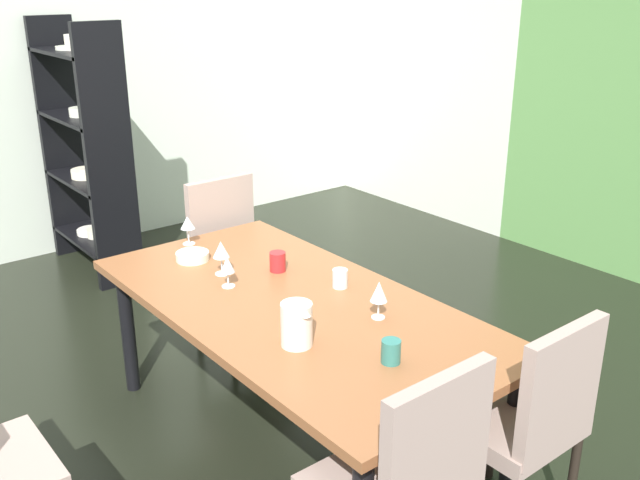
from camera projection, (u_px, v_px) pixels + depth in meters
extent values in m
cube|color=black|center=(259.00, 400.00, 3.65)|extent=(5.61, 6.00, 0.02)
cube|color=silver|center=(421.00, 63.00, 6.21)|extent=(2.06, 0.10, 2.63)
cube|color=silver|center=(41.00, 80.00, 5.20)|extent=(0.10, 6.00, 2.63)
cube|color=brown|center=(294.00, 306.00, 3.08)|extent=(1.98, 0.99, 0.04)
cylinder|color=black|center=(257.00, 290.00, 4.08)|extent=(0.07, 0.07, 0.67)
cylinder|color=black|center=(512.00, 439.00, 2.78)|extent=(0.07, 0.07, 0.67)
cylinder|color=black|center=(128.00, 331.00, 3.62)|extent=(0.07, 0.07, 0.67)
cube|color=#A58C81|center=(242.00, 272.00, 4.01)|extent=(0.44, 0.44, 0.07)
cube|color=#A58C81|center=(221.00, 221.00, 4.06)|extent=(0.05, 0.42, 0.50)
cylinder|color=black|center=(290.00, 314.00, 4.07)|extent=(0.04, 0.04, 0.43)
cylinder|color=black|center=(233.00, 334.00, 3.84)|extent=(0.04, 0.04, 0.43)
cylinder|color=black|center=(253.00, 292.00, 4.34)|extent=(0.04, 0.04, 0.43)
cylinder|color=black|center=(198.00, 310.00, 4.12)|extent=(0.04, 0.04, 0.43)
cube|color=#A58C81|center=(436.00, 456.00, 2.07)|extent=(0.05, 0.42, 0.52)
cube|color=#A58C81|center=(507.00, 421.00, 2.67)|extent=(0.44, 0.44, 0.07)
cube|color=#A58C81|center=(561.00, 390.00, 2.44)|extent=(0.05, 0.42, 0.47)
cylinder|color=black|center=(431.00, 471.00, 2.79)|extent=(0.04, 0.04, 0.43)
cylinder|color=black|center=(493.00, 434.00, 3.01)|extent=(0.04, 0.04, 0.43)
cube|color=black|center=(63.00, 139.00, 5.29)|extent=(0.05, 0.32, 1.77)
cube|color=black|center=(110.00, 161.00, 4.68)|extent=(0.05, 0.32, 1.77)
cube|color=black|center=(96.00, 238.00, 5.22)|extent=(0.87, 0.32, 0.02)
cylinder|color=silver|center=(90.00, 231.00, 5.27)|extent=(0.19, 0.19, 0.04)
cylinder|color=beige|center=(96.00, 233.00, 5.19)|extent=(0.12, 0.12, 0.07)
cube|color=black|center=(89.00, 180.00, 5.06)|extent=(0.87, 0.32, 0.02)
cylinder|color=#FDF0CE|center=(86.00, 173.00, 5.08)|extent=(0.20, 0.20, 0.06)
cylinder|color=beige|center=(87.00, 173.00, 5.07)|extent=(0.08, 0.08, 0.06)
cube|color=black|center=(81.00, 118.00, 4.91)|extent=(0.87, 0.32, 0.02)
cylinder|color=silver|center=(80.00, 112.00, 4.90)|extent=(0.15, 0.15, 0.06)
cube|color=black|center=(74.00, 52.00, 4.75)|extent=(0.87, 0.32, 0.02)
cylinder|color=silver|center=(69.00, 48.00, 4.79)|extent=(0.18, 0.18, 0.02)
cylinder|color=beige|center=(72.00, 42.00, 4.73)|extent=(0.10, 0.10, 0.10)
cylinder|color=silver|center=(222.00, 274.00, 3.35)|extent=(0.07, 0.07, 0.00)
cylinder|color=silver|center=(222.00, 265.00, 3.34)|extent=(0.01, 0.01, 0.08)
cone|color=silver|center=(221.00, 249.00, 3.31)|extent=(0.08, 0.08, 0.08)
cylinder|color=silver|center=(228.00, 286.00, 3.22)|extent=(0.06, 0.06, 0.00)
cylinder|color=silver|center=(228.00, 279.00, 3.21)|extent=(0.01, 0.01, 0.07)
cone|color=silver|center=(227.00, 264.00, 3.18)|extent=(0.06, 0.06, 0.07)
cylinder|color=silver|center=(378.00, 317.00, 2.93)|extent=(0.06, 0.06, 0.00)
cylinder|color=silver|center=(378.00, 309.00, 2.91)|extent=(0.01, 0.01, 0.07)
cone|color=silver|center=(379.00, 291.00, 2.89)|extent=(0.07, 0.07, 0.09)
cylinder|color=silver|center=(189.00, 244.00, 3.72)|extent=(0.06, 0.06, 0.00)
cylinder|color=silver|center=(188.00, 236.00, 3.71)|extent=(0.01, 0.01, 0.08)
cone|color=silver|center=(188.00, 222.00, 3.68)|extent=(0.08, 0.08, 0.07)
cylinder|color=silver|center=(193.00, 256.00, 3.51)|extent=(0.16, 0.16, 0.04)
cylinder|color=red|center=(278.00, 262.00, 3.37)|extent=(0.08, 0.08, 0.09)
cylinder|color=#2E7168|center=(391.00, 351.00, 2.58)|extent=(0.07, 0.07, 0.09)
cylinder|color=white|center=(340.00, 278.00, 3.20)|extent=(0.07, 0.07, 0.09)
cylinder|color=silver|center=(297.00, 324.00, 2.68)|extent=(0.12, 0.12, 0.17)
cone|color=silver|center=(305.00, 312.00, 2.62)|extent=(0.04, 0.04, 0.03)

